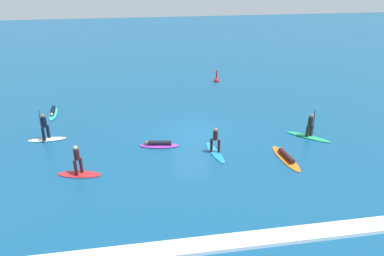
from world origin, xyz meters
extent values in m
plane|color=navy|center=(0.00, 0.00, 0.00)|extent=(120.00, 120.00, 0.00)
ellipsoid|color=white|center=(-9.64, 0.75, 0.04)|extent=(2.44, 0.65, 0.08)
cylinder|color=black|center=(-9.53, 0.94, 0.52)|extent=(0.21, 0.21, 0.89)
cylinder|color=black|center=(-9.74, 0.57, 0.52)|extent=(0.21, 0.21, 0.89)
cylinder|color=black|center=(-9.64, 0.75, 1.29)|extent=(0.35, 0.35, 0.63)
sphere|color=brown|center=(-9.64, 0.75, 1.73)|extent=(0.26, 0.26, 0.26)
cylinder|color=black|center=(-9.78, 0.48, 1.15)|extent=(0.05, 0.41, 2.11)
cube|color=black|center=(-9.78, 0.48, 0.14)|extent=(0.06, 0.20, 0.32)
ellipsoid|color=#33C6CC|center=(-10.10, 5.42, 0.04)|extent=(0.83, 2.84, 0.08)
cylinder|color=black|center=(-10.11, 5.47, 0.24)|extent=(0.46, 1.39, 0.34)
sphere|color=beige|center=(-10.04, 4.68, 0.26)|extent=(0.24, 0.24, 0.22)
ellipsoid|color=#1E8CD1|center=(0.99, -2.77, 0.04)|extent=(1.00, 2.92, 0.07)
cylinder|color=#381414|center=(0.77, -2.68, 0.49)|extent=(0.18, 0.18, 0.84)
cylinder|color=#381414|center=(1.21, -2.86, 0.49)|extent=(0.18, 0.18, 0.84)
cylinder|color=#381414|center=(0.99, -2.77, 1.19)|extent=(0.33, 0.33, 0.55)
sphere|color=#A37556|center=(0.99, -2.77, 1.58)|extent=(0.27, 0.27, 0.23)
ellipsoid|color=orange|center=(5.02, -4.18, 0.04)|extent=(1.01, 3.27, 0.07)
cylinder|color=#381414|center=(5.02, -4.23, 0.23)|extent=(0.44, 1.56, 0.31)
sphere|color=tan|center=(4.94, -3.36, 0.25)|extent=(0.22, 0.22, 0.20)
ellipsoid|color=#23B266|center=(7.67, -1.65, 0.05)|extent=(2.55, 2.44, 0.09)
cylinder|color=black|center=(7.53, -1.69, 0.48)|extent=(0.28, 0.28, 0.77)
cylinder|color=black|center=(7.81, -1.61, 0.48)|extent=(0.28, 0.28, 0.77)
cylinder|color=black|center=(7.67, -1.65, 1.16)|extent=(0.45, 0.45, 0.58)
sphere|color=brown|center=(7.67, -1.65, 1.57)|extent=(0.34, 0.34, 0.24)
cylinder|color=black|center=(7.96, -1.57, 1.07)|extent=(0.31, 0.32, 1.92)
cube|color=black|center=(7.96, -1.57, 0.15)|extent=(0.18, 0.19, 0.32)
ellipsoid|color=red|center=(-6.97, -4.05, 0.04)|extent=(2.53, 1.23, 0.08)
cylinder|color=#381414|center=(-6.84, -3.92, 0.53)|extent=(0.21, 0.21, 0.90)
cylinder|color=#381414|center=(-7.09, -4.19, 0.53)|extent=(0.21, 0.21, 0.90)
cylinder|color=#381414|center=(-6.97, -4.05, 1.28)|extent=(0.35, 0.35, 0.59)
sphere|color=tan|center=(-6.97, -4.05, 1.69)|extent=(0.29, 0.29, 0.24)
ellipsoid|color=purple|center=(-2.35, -1.35, 0.05)|extent=(2.58, 1.09, 0.11)
cylinder|color=black|center=(-2.30, -1.36, 0.25)|extent=(1.49, 0.51, 0.28)
sphere|color=brown|center=(-3.15, -1.22, 0.27)|extent=(0.29, 0.29, 0.25)
sphere|color=red|center=(4.32, 11.51, 0.12)|extent=(0.49, 0.49, 0.49)
cylinder|color=red|center=(4.32, 11.51, 0.59)|extent=(0.16, 0.16, 1.18)
cube|color=white|center=(0.00, -10.60, 0.09)|extent=(17.26, 0.90, 0.18)
camera|label=1|loc=(-3.50, -21.62, 10.61)|focal=33.28mm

